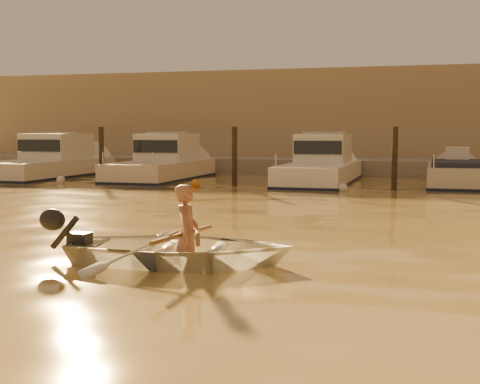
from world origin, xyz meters
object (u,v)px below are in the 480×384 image
(person, at_px, (187,235))
(moored_boat_2, at_px, (320,165))
(waterfront_building, at_px, (415,120))
(dinghy, at_px, (180,249))
(moored_boat_1, at_px, (161,163))
(moored_boat_0, at_px, (48,161))
(moored_boat_3, at_px, (457,179))

(person, height_order, moored_boat_2, moored_boat_2)
(waterfront_building, bearing_deg, dinghy, -95.21)
(moored_boat_1, bearing_deg, person, -65.77)
(moored_boat_0, bearing_deg, person, -52.14)
(person, distance_m, moored_boat_0, 19.21)
(dinghy, distance_m, person, 0.23)
(person, distance_m, moored_boat_2, 15.18)
(person, relative_size, moored_boat_2, 0.19)
(dinghy, xyz_separation_m, moored_boat_3, (4.17, 15.18, 0.02))
(moored_boat_1, bearing_deg, waterfront_building, 50.36)
(moored_boat_1, xyz_separation_m, moored_boat_3, (10.89, 0.00, -0.40))
(dinghy, height_order, moored_boat_3, moored_boat_3)
(moored_boat_0, relative_size, moored_boat_3, 1.38)
(person, bearing_deg, moored_boat_3, -23.17)
(dinghy, xyz_separation_m, person, (0.10, 0.01, 0.20))
(moored_boat_0, xyz_separation_m, moored_boat_1, (4.97, 0.00, 0.00))
(moored_boat_1, height_order, waterfront_building, waterfront_building)
(moored_boat_1, distance_m, moored_boat_3, 10.90)
(dinghy, bearing_deg, moored_boat_1, 15.74)
(moored_boat_0, distance_m, moored_boat_3, 15.87)
(moored_boat_3, bearing_deg, waterfront_building, 99.19)
(moored_boat_0, height_order, moored_boat_3, moored_boat_0)
(person, xyz_separation_m, waterfront_building, (2.29, 26.17, 1.99))
(moored_boat_1, bearing_deg, dinghy, -66.10)
(moored_boat_0, xyz_separation_m, waterfront_building, (14.08, 11.00, 1.77))
(moored_boat_1, height_order, moored_boat_2, same)
(moored_boat_1, distance_m, moored_boat_2, 6.18)
(moored_boat_0, relative_size, moored_boat_1, 1.13)
(dinghy, bearing_deg, moored_boat_2, -6.09)
(moored_boat_1, xyz_separation_m, moored_boat_2, (6.18, 0.00, 0.00))
(moored_boat_0, bearing_deg, waterfront_building, 38.00)
(dinghy, height_order, moored_boat_0, moored_boat_0)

